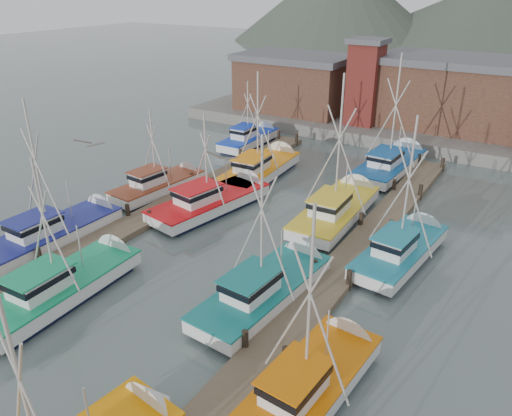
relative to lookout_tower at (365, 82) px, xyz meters
The scene contains 21 objects.
ground 33.52m from the lookout_tower, 86.53° to the right, with size 260.00×260.00×0.00m, color #44524F.
dock_left 29.87m from the lookout_tower, 99.80° to the right, with size 2.30×46.00×1.50m.
dock_right 30.79m from the lookout_tower, 72.73° to the right, with size 2.30×46.00×1.50m.
quay 6.67m from the lookout_tower, 63.43° to the left, with size 44.00×16.00×1.20m, color gray.
shed_left 9.30m from the lookout_tower, 167.47° to the left, with size 12.72×8.48×6.20m.
shed_center 8.99m from the lookout_tower, 26.57° to the left, with size 14.84×9.54×6.90m.
lookout_tower is the anchor object (origin of this frame).
distant_hills 90.40m from the lookout_tower, 96.85° to the left, with size 175.00×140.00×42.00m.
boat_4 36.36m from the lookout_tower, 93.66° to the right, with size 3.54×9.63×8.62m.
boat_5 31.92m from the lookout_tower, 77.56° to the right, with size 3.91×9.60×9.75m.
boat_6 33.51m from the lookout_tower, 103.32° to the right, with size 4.10×9.54×10.00m.
boat_7 37.73m from the lookout_tower, 71.97° to the right, with size 3.74×8.78×9.30m.
boat_8 23.87m from the lookout_tower, 95.00° to the right, with size 4.77×10.27×7.99m.
boat_9 21.45m from the lookout_tower, 73.28° to the right, with size 4.35×10.08×10.85m.
boat_10 24.61m from the lookout_tower, 107.57° to the right, with size 3.38×8.44×7.38m.
boat_11 26.35m from the lookout_tower, 63.69° to the right, with size 3.81×9.00×9.48m.
boat_12 16.87m from the lookout_tower, 99.18° to the right, with size 3.93×10.25×9.63m.
boat_13 12.08m from the lookout_tower, 55.30° to the right, with size 4.37×10.41×10.87m.
boat_14 13.04m from the lookout_tower, 130.69° to the right, with size 2.95×8.27×7.01m.
gull_near 36.10m from the lookout_tower, 88.65° to the right, with size 1.49×0.65×0.24m.
gull_far 34.26m from the lookout_tower, 79.83° to the right, with size 1.54×0.61×0.24m.
Camera 1 is at (15.50, -16.52, 15.08)m, focal length 35.00 mm.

